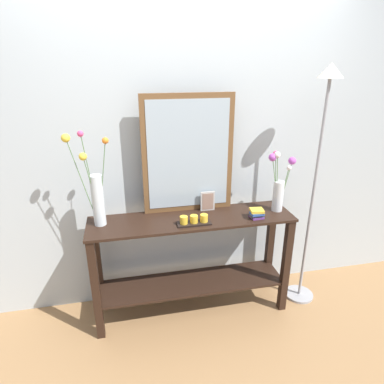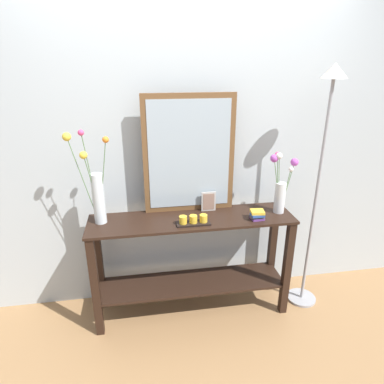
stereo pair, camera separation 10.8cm
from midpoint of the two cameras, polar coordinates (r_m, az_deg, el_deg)
The scene contains 10 objects.
ground_plane at distance 2.95m, azimuth 1.11°, elevation -19.42°, with size 7.00×6.00×0.02m, color #997047.
wall_back at distance 2.60m, azimuth 0.08°, elevation 8.74°, with size 6.40×0.08×2.70m, color #B2BCC1.
console_table at distance 2.64m, azimuth 1.19°, elevation -10.67°, with size 1.53×0.38×0.84m.
mirror_leaning at distance 2.48m, azimuth 0.77°, elevation 6.39°, with size 0.69×0.03×0.89m.
tall_vase_left at distance 2.39m, azimuth -14.88°, elevation 0.14°, with size 0.29×0.12×0.69m.
vase_right at distance 2.61m, azimuth 16.12°, elevation 0.81°, with size 0.22×0.10×0.47m.
candle_tray at distance 2.39m, azimuth 1.52°, elevation -4.92°, with size 0.24×0.09×0.07m.
picture_frame_small at distance 2.58m, azimuth 4.05°, elevation -1.63°, with size 0.11×0.01×0.16m.
book_stack at distance 2.51m, azimuth 12.34°, elevation -3.87°, with size 0.11×0.10×0.07m.
floor_lamp at distance 2.63m, azimuth 22.56°, elevation 5.96°, with size 0.24×0.24×1.92m.
Camera 2 is at (-0.36, -2.20, 1.92)m, focal length 31.10 mm.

